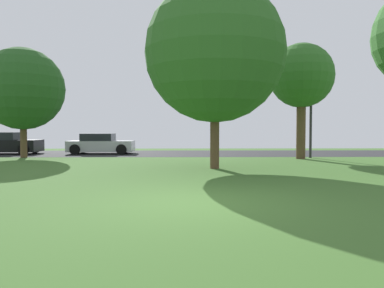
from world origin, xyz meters
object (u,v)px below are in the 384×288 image
(parked_car_black, at_px, (6,144))
(parked_car_silver, at_px, (101,144))
(maple_tree_near, at_px, (23,89))
(oak_tree_right, at_px, (302,77))
(oak_tree_center, at_px, (215,52))
(street_lamp_post, at_px, (311,116))

(parked_car_black, bearing_deg, parked_car_silver, 0.19)
(maple_tree_near, bearing_deg, oak_tree_right, -4.26)
(maple_tree_near, distance_m, oak_tree_right, 15.04)
(maple_tree_near, height_order, oak_tree_center, oak_tree_center)
(oak_tree_center, bearing_deg, maple_tree_near, 149.85)
(parked_car_black, relative_size, parked_car_silver, 1.03)
(parked_car_black, height_order, parked_car_silver, parked_car_black)
(maple_tree_near, height_order, street_lamp_post, maple_tree_near)
(oak_tree_right, height_order, parked_car_black, oak_tree_right)
(oak_tree_right, bearing_deg, oak_tree_center, -136.10)
(maple_tree_near, relative_size, parked_car_black, 1.45)
(oak_tree_center, xyz_separation_m, parked_car_black, (-12.52, 8.89, -3.95))
(oak_tree_right, xyz_separation_m, street_lamp_post, (0.73, 0.63, -2.07))
(oak_tree_center, relative_size, oak_tree_right, 1.22)
(parked_car_silver, height_order, street_lamp_post, street_lamp_post)
(oak_tree_center, bearing_deg, parked_car_silver, 126.26)
(oak_tree_center, distance_m, parked_car_silver, 11.75)
(parked_car_black, xyz_separation_m, street_lamp_post, (18.16, -3.53, 1.62))
(parked_car_silver, bearing_deg, parked_car_black, -179.81)
(street_lamp_post, bearing_deg, oak_tree_center, -136.48)
(parked_car_black, bearing_deg, street_lamp_post, -10.99)
(oak_tree_center, distance_m, street_lamp_post, 8.13)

